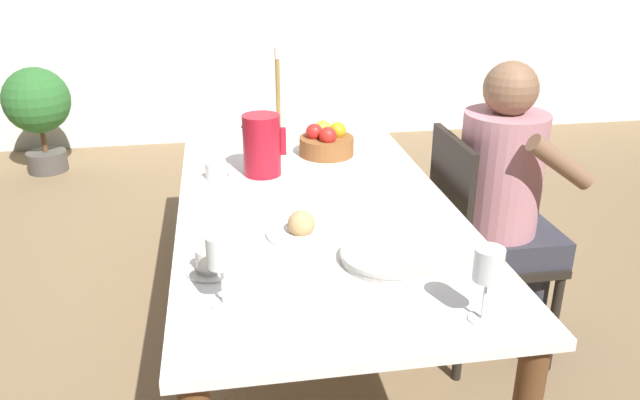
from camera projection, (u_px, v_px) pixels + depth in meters
name	position (u px, v px, depth m)	size (l,w,h in m)	color
ground_plane	(307.00, 342.00, 2.60)	(20.00, 20.00, 0.00)	#7F6647
dining_table	(306.00, 199.00, 2.34)	(0.91, 2.19, 0.73)	white
chair_person_side	(476.00, 242.00, 2.39)	(0.42, 0.42, 0.90)	black
person_seated	(507.00, 192.00, 2.29)	(0.39, 0.41, 1.17)	#33333D
red_pitcher	(262.00, 145.00, 2.31)	(0.16, 0.14, 0.23)	#A31423
wine_glass_water	(221.00, 254.00, 1.46)	(0.07, 0.07, 0.19)	white
wine_glass_juice	(488.00, 269.00, 1.41)	(0.07, 0.07, 0.19)	white
teacup_near_person	(211.00, 262.00, 1.66)	(0.13, 0.13, 0.07)	silver
teacup_across	(216.00, 172.00, 2.29)	(0.13, 0.13, 0.07)	silver
serving_tray	(389.00, 256.00, 1.72)	(0.27, 0.27, 0.03)	#B7B2A8
bread_plate	(301.00, 229.00, 1.86)	(0.21, 0.21, 0.08)	silver
fruit_bowl	(326.00, 142.00, 2.54)	(0.22, 0.22, 0.13)	brown
candlestick_tall	(278.00, 101.00, 2.74)	(0.06, 0.06, 0.39)	olive
potted_plant	(38.00, 107.00, 4.32)	(0.45, 0.45, 0.74)	#4C4742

